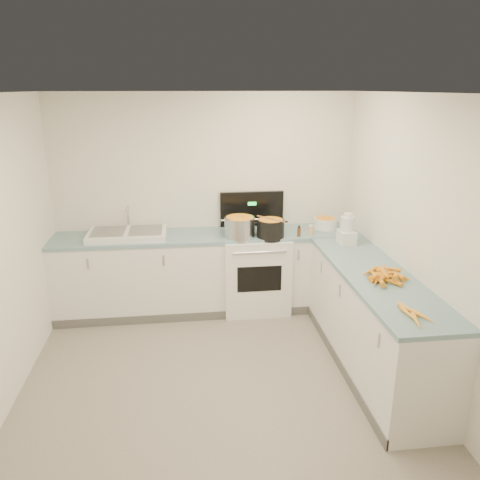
{
  "coord_description": "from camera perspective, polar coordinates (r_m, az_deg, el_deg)",
  "views": [
    {
      "loc": [
        -0.26,
        -3.42,
        2.54
      ],
      "look_at": [
        0.3,
        1.1,
        1.05
      ],
      "focal_mm": 35.0,
      "sensor_mm": 36.0,
      "label": 1
    }
  ],
  "objects": [
    {
      "name": "black_pot",
      "position": [
        5.25,
        3.73,
        1.34
      ],
      "size": [
        0.4,
        0.4,
        0.22
      ],
      "primitive_type": "cylinder",
      "rotation": [
        0.0,
        0.0,
        0.42
      ],
      "color": "black",
      "rests_on": "stove"
    },
    {
      "name": "stove",
      "position": [
        5.57,
        1.82,
        -3.68
      ],
      "size": [
        0.76,
        0.65,
        1.36
      ],
      "color": "white",
      "rests_on": "ground"
    },
    {
      "name": "sink",
      "position": [
        5.39,
        -13.56,
        0.76
      ],
      "size": [
        0.86,
        0.52,
        0.31
      ],
      "color": "white",
      "rests_on": "counter_back"
    },
    {
      "name": "wooden_spoon",
      "position": [
        5.21,
        3.76,
        2.59
      ],
      "size": [
        0.27,
        0.31,
        0.02
      ],
      "primitive_type": "cylinder",
      "rotation": [
        1.57,
        0.0,
        0.71
      ],
      "color": "#AD7A47",
      "rests_on": "black_pot"
    },
    {
      "name": "wall_back",
      "position": [
        5.58,
        -4.2,
        4.69
      ],
      "size": [
        3.5,
        0.0,
        2.5
      ],
      "primitive_type": null,
      "rotation": [
        1.57,
        0.0,
        0.0
      ],
      "color": "white",
      "rests_on": "ground"
    },
    {
      "name": "wall_front",
      "position": [
        1.93,
        2.6,
        -23.71
      ],
      "size": [
        3.5,
        0.0,
        2.5
      ],
      "primitive_type": null,
      "rotation": [
        -1.57,
        0.0,
        0.0
      ],
      "color": "white",
      "rests_on": "ground"
    },
    {
      "name": "floor",
      "position": [
        4.27,
        -2.32,
        -18.43
      ],
      "size": [
        3.5,
        4.0,
        0.0
      ],
      "primitive_type": null,
      "color": "gray",
      "rests_on": "ground"
    },
    {
      "name": "wall_right",
      "position": [
        4.17,
        22.18,
        -1.3
      ],
      "size": [
        0.0,
        4.0,
        2.5
      ],
      "primitive_type": null,
      "rotation": [
        1.57,
        0.0,
        -1.57
      ],
      "color": "white",
      "rests_on": "ground"
    },
    {
      "name": "carrot_pile",
      "position": [
        4.29,
        17.25,
        -4.13
      ],
      "size": [
        0.4,
        0.45,
        0.09
      ],
      "color": "orange",
      "rests_on": "counter_right"
    },
    {
      "name": "ceiling",
      "position": [
        3.43,
        -2.87,
        17.43
      ],
      "size": [
        3.5,
        4.0,
        0.0
      ],
      "primitive_type": null,
      "rotation": [
        3.14,
        0.0,
        0.0
      ],
      "color": "white",
      "rests_on": "ground"
    },
    {
      "name": "counter_back",
      "position": [
        5.53,
        -3.86,
        -3.91
      ],
      "size": [
        3.5,
        0.62,
        0.94
      ],
      "color": "white",
      "rests_on": "ground"
    },
    {
      "name": "food_processor",
      "position": [
        5.11,
        12.91,
        1.09
      ],
      "size": [
        0.17,
        0.2,
        0.34
      ],
      "color": "white",
      "rests_on": "counter_right"
    },
    {
      "name": "peeled_carrots",
      "position": [
        3.68,
        20.42,
        -8.55
      ],
      "size": [
        0.17,
        0.38,
        0.04
      ],
      "color": "#FFA226",
      "rests_on": "counter_right"
    },
    {
      "name": "extract_bottle",
      "position": [
        5.3,
        7.2,
        0.98
      ],
      "size": [
        0.04,
        0.04,
        0.1
      ],
      "primitive_type": "cylinder",
      "color": "#593319",
      "rests_on": "counter_back"
    },
    {
      "name": "steel_pot",
      "position": [
        5.22,
        -0.04,
        1.48
      ],
      "size": [
        0.43,
        0.43,
        0.25
      ],
      "primitive_type": "cylinder",
      "rotation": [
        0.0,
        0.0,
        0.35
      ],
      "color": "silver",
      "rests_on": "stove"
    },
    {
      "name": "spice_jar",
      "position": [
        5.39,
        8.61,
        1.17
      ],
      "size": [
        0.06,
        0.06,
        0.1
      ],
      "primitive_type": "cylinder",
      "color": "#E5B266",
      "rests_on": "counter_back"
    },
    {
      "name": "counter_right",
      "position": [
        4.59,
        15.9,
        -9.46
      ],
      "size": [
        0.62,
        2.2,
        0.94
      ],
      "color": "white",
      "rests_on": "ground"
    },
    {
      "name": "mixing_bowl",
      "position": [
        5.64,
        10.32,
        2.02
      ],
      "size": [
        0.29,
        0.29,
        0.13
      ],
      "primitive_type": "cylinder",
      "rotation": [
        0.0,
        0.0,
        0.06
      ],
      "color": "white",
      "rests_on": "counter_back"
    },
    {
      "name": "peelings",
      "position": [
        5.42,
        -15.69,
        1.12
      ],
      "size": [
        0.22,
        0.27,
        0.01
      ],
      "color": "tan",
      "rests_on": "sink"
    }
  ]
}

